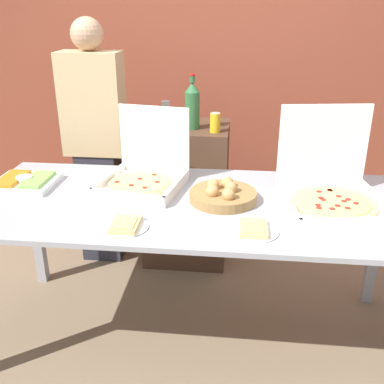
{
  "coord_description": "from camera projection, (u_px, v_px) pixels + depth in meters",
  "views": [
    {
      "loc": [
        0.22,
        -2.04,
        1.75
      ],
      "look_at": [
        0.0,
        0.0,
        0.88
      ],
      "focal_mm": 42.0,
      "sensor_mm": 36.0,
      "label": 1
    }
  ],
  "objects": [
    {
      "name": "veggie_tray",
      "position": [
        25.0,
        182.0,
        2.43
      ],
      "size": [
        0.32,
        0.3,
        0.05
      ],
      "color": "white",
      "rests_on": "buffet_table"
    },
    {
      "name": "buffet_table",
      "position": [
        192.0,
        217.0,
        2.29
      ],
      "size": [
        2.24,
        0.96,
        0.83
      ],
      "color": "#A8AAB2",
      "rests_on": "ground_plane"
    },
    {
      "name": "sideboard_podium",
      "position": [
        187.0,
        193.0,
        3.2
      ],
      "size": [
        0.57,
        0.5,
        0.99
      ],
      "color": "#4C3323",
      "rests_on": "ground_plane"
    },
    {
      "name": "paper_plate_front_left",
      "position": [
        253.0,
        229.0,
        1.95
      ],
      "size": [
        0.22,
        0.22,
        0.03
      ],
      "color": "white",
      "rests_on": "buffet_table"
    },
    {
      "name": "brick_wall_behind",
      "position": [
        215.0,
        50.0,
        3.59
      ],
      "size": [
        10.0,
        0.06,
        2.8
      ],
      "color": "brown",
      "rests_on": "ground_plane"
    },
    {
      "name": "soda_can_silver",
      "position": [
        166.0,
        110.0,
        3.19
      ],
      "size": [
        0.07,
        0.07,
        0.12
      ],
      "color": "silver",
      "rests_on": "sideboard_podium"
    },
    {
      "name": "pizza_box_far_left",
      "position": [
        145.0,
        173.0,
        2.42
      ],
      "size": [
        0.47,
        0.48,
        0.4
      ],
      "rotation": [
        0.0,
        0.0,
        -0.17
      ],
      "color": "white",
      "rests_on": "buffet_table"
    },
    {
      "name": "soda_can_colored",
      "position": [
        215.0,
        123.0,
        2.84
      ],
      "size": [
        0.07,
        0.07,
        0.12
      ],
      "color": "gold",
      "rests_on": "sideboard_podium"
    },
    {
      "name": "ground_plane",
      "position": [
        192.0,
        333.0,
        2.58
      ],
      "size": [
        16.0,
        16.0,
        0.0
      ],
      "primitive_type": "plane",
      "color": "#847056"
    },
    {
      "name": "bread_basket",
      "position": [
        223.0,
        195.0,
        2.24
      ],
      "size": [
        0.34,
        0.34,
        0.1
      ],
      "color": "#9E7542",
      "rests_on": "buffet_table"
    },
    {
      "name": "soda_bottle",
      "position": [
        192.0,
        105.0,
        2.89
      ],
      "size": [
        0.1,
        0.1,
        0.35
      ],
      "color": "#2D6638",
      "rests_on": "sideboard_podium"
    },
    {
      "name": "person_guest_cap",
      "position": [
        96.0,
        142.0,
        3.05
      ],
      "size": [
        0.4,
        0.22,
        1.67
      ],
      "rotation": [
        0.0,
        0.0,
        3.14
      ],
      "color": "#2D2D38",
      "rests_on": "ground_plane"
    },
    {
      "name": "pizza_box_far_right",
      "position": [
        331.0,
        189.0,
        2.19
      ],
      "size": [
        0.53,
        0.54,
        0.46
      ],
      "rotation": [
        0.0,
        0.0,
        0.15
      ],
      "color": "white",
      "rests_on": "buffet_table"
    },
    {
      "name": "paper_plate_front_right",
      "position": [
        125.0,
        225.0,
        1.98
      ],
      "size": [
        0.21,
        0.21,
        0.03
      ],
      "color": "white",
      "rests_on": "buffet_table"
    }
  ]
}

